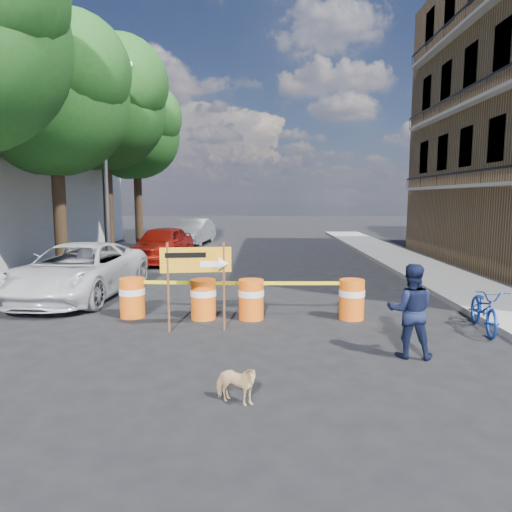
{
  "coord_description": "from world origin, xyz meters",
  "views": [
    {
      "loc": [
        0.28,
        -8.75,
        2.72
      ],
      "look_at": [
        0.09,
        2.33,
        1.3
      ],
      "focal_mm": 32.0,
      "sensor_mm": 36.0,
      "label": 1
    }
  ],
  "objects_px": {
    "barrel_mid_left": "(203,298)",
    "dog": "(235,384)",
    "suv_white": "(79,271)",
    "pedestrian": "(410,311)",
    "sedan_silver": "(194,231)",
    "detour_sign": "(205,266)",
    "barrel_far_left": "(132,297)",
    "bicycle": "(486,289)",
    "barrel_far_right": "(352,298)",
    "sedan_red": "(162,244)",
    "barrel_mid_right": "(251,298)"
  },
  "relations": [
    {
      "from": "barrel_mid_left",
      "to": "dog",
      "type": "relative_size",
      "value": 1.38
    },
    {
      "from": "suv_white",
      "to": "barrel_mid_left",
      "type": "bearing_deg",
      "value": -27.58
    },
    {
      "from": "pedestrian",
      "to": "sedan_silver",
      "type": "bearing_deg",
      "value": -59.73
    },
    {
      "from": "detour_sign",
      "to": "sedan_silver",
      "type": "bearing_deg",
      "value": 91.16
    },
    {
      "from": "barrel_far_left",
      "to": "bicycle",
      "type": "height_order",
      "value": "bicycle"
    },
    {
      "from": "barrel_far_right",
      "to": "dog",
      "type": "xyz_separation_m",
      "value": [
        -2.35,
        -4.32,
        -0.2
      ]
    },
    {
      "from": "barrel_mid_left",
      "to": "sedan_red",
      "type": "distance_m",
      "value": 9.52
    },
    {
      "from": "barrel_mid_right",
      "to": "sedan_silver",
      "type": "relative_size",
      "value": 0.2
    },
    {
      "from": "detour_sign",
      "to": "bicycle",
      "type": "relative_size",
      "value": 1.05
    },
    {
      "from": "barrel_far_right",
      "to": "barrel_mid_right",
      "type": "bearing_deg",
      "value": -178.9
    },
    {
      "from": "barrel_far_right",
      "to": "dog",
      "type": "relative_size",
      "value": 1.38
    },
    {
      "from": "barrel_far_left",
      "to": "suv_white",
      "type": "height_order",
      "value": "suv_white"
    },
    {
      "from": "detour_sign",
      "to": "sedan_red",
      "type": "distance_m",
      "value": 10.5
    },
    {
      "from": "detour_sign",
      "to": "dog",
      "type": "height_order",
      "value": "detour_sign"
    },
    {
      "from": "sedan_silver",
      "to": "bicycle",
      "type": "bearing_deg",
      "value": -56.2
    },
    {
      "from": "barrel_far_right",
      "to": "sedan_red",
      "type": "height_order",
      "value": "sedan_red"
    },
    {
      "from": "barrel_far_left",
      "to": "barrel_mid_left",
      "type": "relative_size",
      "value": 1.0
    },
    {
      "from": "barrel_far_left",
      "to": "barrel_mid_left",
      "type": "distance_m",
      "value": 1.65
    },
    {
      "from": "pedestrian",
      "to": "sedan_silver",
      "type": "xyz_separation_m",
      "value": [
        -6.62,
        19.11,
        -0.07
      ]
    },
    {
      "from": "sedan_red",
      "to": "sedan_silver",
      "type": "xyz_separation_m",
      "value": [
        0.18,
        7.64,
        -0.03
      ]
    },
    {
      "from": "barrel_mid_left",
      "to": "bicycle",
      "type": "distance_m",
      "value": 5.95
    },
    {
      "from": "sedan_red",
      "to": "dog",
      "type": "bearing_deg",
      "value": -66.86
    },
    {
      "from": "barrel_far_right",
      "to": "bicycle",
      "type": "height_order",
      "value": "bicycle"
    },
    {
      "from": "pedestrian",
      "to": "suv_white",
      "type": "xyz_separation_m",
      "value": [
        -7.58,
        4.63,
        -0.07
      ]
    },
    {
      "from": "barrel_far_left",
      "to": "barrel_mid_right",
      "type": "xyz_separation_m",
      "value": [
        2.72,
        -0.12,
        0.0
      ]
    },
    {
      "from": "detour_sign",
      "to": "sedan_red",
      "type": "height_order",
      "value": "detour_sign"
    },
    {
      "from": "barrel_far_left",
      "to": "sedan_silver",
      "type": "bearing_deg",
      "value": 93.84
    },
    {
      "from": "sedan_silver",
      "to": "barrel_mid_right",
      "type": "bearing_deg",
      "value": -69.49
    },
    {
      "from": "barrel_mid_right",
      "to": "bicycle",
      "type": "distance_m",
      "value": 4.89
    },
    {
      "from": "bicycle",
      "to": "sedan_silver",
      "type": "distance_m",
      "value": 19.55
    },
    {
      "from": "bicycle",
      "to": "dog",
      "type": "distance_m",
      "value": 6.01
    },
    {
      "from": "pedestrian",
      "to": "sedan_red",
      "type": "bearing_deg",
      "value": -48.18
    },
    {
      "from": "barrel_mid_left",
      "to": "barrel_far_right",
      "type": "xyz_separation_m",
      "value": [
        3.34,
        0.03,
        0.0
      ]
    },
    {
      "from": "bicycle",
      "to": "sedan_red",
      "type": "relative_size",
      "value": 0.39
    },
    {
      "from": "detour_sign",
      "to": "barrel_far_left",
      "type": "bearing_deg",
      "value": 141.14
    },
    {
      "from": "sedan_red",
      "to": "barrel_mid_right",
      "type": "bearing_deg",
      "value": -59.34
    },
    {
      "from": "pedestrian",
      "to": "bicycle",
      "type": "relative_size",
      "value": 0.92
    },
    {
      "from": "barrel_mid_right",
      "to": "detour_sign",
      "type": "height_order",
      "value": "detour_sign"
    },
    {
      "from": "detour_sign",
      "to": "suv_white",
      "type": "bearing_deg",
      "value": 132.57
    },
    {
      "from": "barrel_mid_left",
      "to": "barrel_far_left",
      "type": "bearing_deg",
      "value": 176.05
    },
    {
      "from": "detour_sign",
      "to": "pedestrian",
      "type": "xyz_separation_m",
      "value": [
        3.69,
        -1.46,
        -0.53
      ]
    },
    {
      "from": "barrel_far_right",
      "to": "pedestrian",
      "type": "height_order",
      "value": "pedestrian"
    },
    {
      "from": "barrel_far_left",
      "to": "sedan_red",
      "type": "height_order",
      "value": "sedan_red"
    },
    {
      "from": "dog",
      "to": "suv_white",
      "type": "bearing_deg",
      "value": 59.5
    },
    {
      "from": "dog",
      "to": "bicycle",
      "type": "bearing_deg",
      "value": -31.26
    },
    {
      "from": "barrel_mid_right",
      "to": "pedestrian",
      "type": "relative_size",
      "value": 0.56
    },
    {
      "from": "suv_white",
      "to": "sedan_red",
      "type": "relative_size",
      "value": 1.18
    },
    {
      "from": "barrel_mid_right",
      "to": "suv_white",
      "type": "distance_m",
      "value": 5.29
    },
    {
      "from": "pedestrian",
      "to": "barrel_mid_left",
      "type": "bearing_deg",
      "value": -20.91
    },
    {
      "from": "bicycle",
      "to": "sedan_red",
      "type": "bearing_deg",
      "value": 142.07
    }
  ]
}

